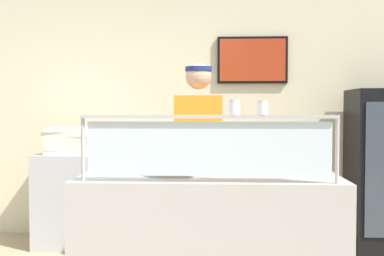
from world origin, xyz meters
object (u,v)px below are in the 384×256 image
(pizza_tray, at_px, (174,171))
(pepper_flake_shaker, at_px, (262,109))
(pizza_server, at_px, (171,168))
(worker_figure, at_px, (199,157))
(parmesan_shaker, at_px, (234,108))
(pizza_box_stack, at_px, (73,140))

(pizza_tray, height_order, pepper_flake_shaker, pepper_flake_shaker)
(pizza_server, xyz_separation_m, pepper_flake_shaker, (0.59, -0.38, 0.41))
(pizza_tray, height_order, worker_figure, worker_figure)
(parmesan_shaker, distance_m, worker_figure, 1.10)
(parmesan_shaker, bearing_deg, worker_figure, 104.09)
(pizza_server, bearing_deg, pizza_tray, 36.49)
(pizza_tray, relative_size, pepper_flake_shaker, 5.65)
(pizza_server, height_order, pizza_box_stack, pizza_box_stack)
(pizza_tray, relative_size, pizza_server, 1.77)
(pepper_flake_shaker, xyz_separation_m, pizza_box_stack, (-1.74, 1.97, -0.32))
(pepper_flake_shaker, bearing_deg, pizza_box_stack, 131.43)
(pizza_server, relative_size, worker_figure, 0.16)
(pizza_tray, xyz_separation_m, pizza_server, (-0.02, -0.02, 0.02))
(pepper_flake_shaker, bearing_deg, parmesan_shaker, -180.00)
(parmesan_shaker, height_order, pizza_box_stack, parmesan_shaker)
(pizza_server, relative_size, pepper_flake_shaker, 3.20)
(pizza_server, bearing_deg, pizza_box_stack, 117.75)
(parmesan_shaker, xyz_separation_m, worker_figure, (-0.25, 1.00, -0.39))
(pizza_box_stack, bearing_deg, pizza_server, -54.00)
(pizza_server, distance_m, pizza_box_stack, 1.96)
(pizza_tray, relative_size, pizza_box_stack, 1.00)
(pepper_flake_shaker, bearing_deg, pizza_server, 146.81)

